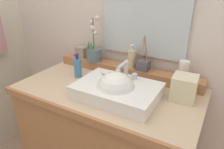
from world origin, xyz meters
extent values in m
cube|color=beige|center=(0.00, 0.41, 1.31)|extent=(3.03, 0.20, 2.62)
cube|color=#AA6D44|center=(0.00, 0.00, 0.41)|extent=(1.10, 0.59, 0.82)
cube|color=#CCAD8B|center=(0.00, 0.00, 0.84)|extent=(1.13, 0.61, 0.04)
cube|color=#AA6D44|center=(0.00, -0.31, 0.84)|extent=(1.13, 0.02, 0.04)
cube|color=#AA6D44|center=(0.00, 0.24, 0.89)|extent=(1.06, 0.10, 0.07)
cube|color=white|center=(0.10, -0.06, 0.89)|extent=(0.47, 0.32, 0.08)
sphere|color=white|center=(0.10, -0.08, 0.90)|extent=(0.23, 0.23, 0.23)
cylinder|color=silver|center=(0.10, 0.05, 0.98)|extent=(0.02, 0.02, 0.10)
cylinder|color=silver|center=(0.10, 0.00, 1.03)|extent=(0.02, 0.11, 0.02)
sphere|color=silver|center=(0.10, 0.05, 1.03)|extent=(0.03, 0.03, 0.03)
cylinder|color=silver|center=(0.04, 0.05, 0.95)|extent=(0.03, 0.03, 0.04)
cylinder|color=silver|center=(0.15, 0.05, 0.95)|extent=(0.03, 0.03, 0.04)
ellipsoid|color=beige|center=(-0.03, 0.03, 0.94)|extent=(0.07, 0.04, 0.02)
cylinder|color=slate|center=(-0.25, 0.22, 0.97)|extent=(0.11, 0.11, 0.09)
cylinder|color=tan|center=(-0.25, 0.22, 1.01)|extent=(0.10, 0.10, 0.01)
cylinder|color=#476B38|center=(-0.25, 0.22, 1.12)|extent=(0.01, 0.01, 0.22)
ellipsoid|color=#387033|center=(-0.25, 0.19, 1.03)|extent=(0.03, 0.02, 0.07)
ellipsoid|color=#387033|center=(-0.29, 0.20, 1.03)|extent=(0.03, 0.04, 0.08)
sphere|color=silver|center=(-0.23, 0.21, 1.13)|extent=(0.03, 0.03, 0.03)
sphere|color=silver|center=(-0.25, 0.21, 1.16)|extent=(0.03, 0.03, 0.03)
sphere|color=silver|center=(-0.27, 0.24, 1.20)|extent=(0.04, 0.04, 0.04)
sphere|color=silver|center=(-0.23, 0.24, 1.23)|extent=(0.04, 0.04, 0.04)
cylinder|color=#D4BF8A|center=(0.04, 0.24, 0.98)|extent=(0.06, 0.06, 0.12)
cylinder|color=silver|center=(0.04, 0.24, 1.05)|extent=(0.02, 0.02, 0.02)
cylinder|color=silver|center=(0.04, 0.24, 1.07)|extent=(0.02, 0.02, 0.02)
cylinder|color=silver|center=(0.04, 0.23, 1.07)|extent=(0.01, 0.03, 0.01)
cylinder|color=silver|center=(0.39, 0.24, 0.97)|extent=(0.06, 0.06, 0.11)
cube|color=#534D57|center=(0.13, 0.24, 0.95)|extent=(0.08, 0.08, 0.07)
cylinder|color=#9E7A4C|center=(0.15, 0.23, 1.06)|extent=(0.04, 0.01, 0.16)
cylinder|color=#9E7A4C|center=(0.14, 0.25, 1.06)|extent=(0.02, 0.03, 0.16)
cylinder|color=#9E7A4C|center=(0.13, 0.26, 1.05)|extent=(0.01, 0.06, 0.14)
cylinder|color=#9E7A4C|center=(0.12, 0.24, 1.07)|extent=(0.03, 0.01, 0.18)
cylinder|color=#9E7A4C|center=(0.10, 0.22, 1.06)|extent=(0.06, 0.04, 0.18)
cylinder|color=#9E7A4C|center=(0.13, 0.22, 1.06)|extent=(0.01, 0.03, 0.17)
cylinder|color=#9E7A4C|center=(0.15, 0.22, 1.07)|extent=(0.04, 0.04, 0.18)
cube|color=gray|center=(-0.39, 0.26, 0.96)|extent=(0.10, 0.08, 0.08)
cylinder|color=#4380B9|center=(-0.27, 0.05, 0.92)|extent=(0.05, 0.05, 0.13)
cylinder|color=navy|center=(-0.27, 0.05, 0.99)|extent=(0.02, 0.02, 0.02)
cylinder|color=navy|center=(-0.27, 0.05, 1.01)|extent=(0.02, 0.02, 0.02)
cylinder|color=navy|center=(-0.27, 0.03, 1.02)|extent=(0.01, 0.03, 0.01)
cube|color=beige|center=(0.43, 0.10, 0.92)|extent=(0.14, 0.14, 0.14)
cube|color=silver|center=(0.09, 0.30, 1.31)|extent=(0.59, 0.02, 0.62)
camera|label=1|loc=(0.59, -0.98, 1.46)|focal=33.49mm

